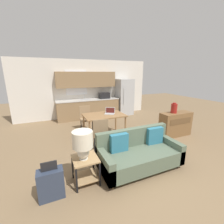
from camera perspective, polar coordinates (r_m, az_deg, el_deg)
The scene contains 14 objects.
ground_plane at distance 3.69m, azimuth 9.87°, elevation -20.05°, with size 20.00×20.00×0.00m, color #7F6647.
wall_back at distance 7.38m, azimuth -9.91°, elevation 8.68°, with size 6.40×0.07×2.70m.
kitchen_counter at distance 7.16m, azimuth -8.98°, elevation 4.42°, with size 2.91×0.65×2.15m.
refrigerator at distance 7.73m, azimuth 4.73°, elevation 5.72°, with size 0.76×0.74×1.80m.
dining_table at distance 4.92m, azimuth -3.03°, elevation -1.80°, with size 1.31×0.87×0.77m.
couch at distance 3.54m, azimuth 10.00°, elevation -15.18°, with size 1.82×0.80×0.85m.
side_table at distance 3.11m, azimuth -10.07°, elevation -19.55°, with size 0.47×0.47×0.53m.
table_lamp at distance 2.83m, azimuth -11.10°, elevation -11.22°, with size 0.38×0.38×0.55m.
credenza at distance 5.54m, azimuth 22.98°, elevation -4.27°, with size 1.11×0.41×0.81m.
vase at distance 5.32m, azimuth 22.55°, elevation 1.35°, with size 0.20×0.20×0.34m.
dining_chair_near_left at distance 4.12m, azimuth -4.63°, elevation -7.83°, with size 0.47×0.47×0.93m.
dining_chair_far_left at distance 5.58m, azimuth -9.93°, elevation -1.95°, with size 0.43×0.43×0.93m.
laptop at distance 4.99m, azimuth -0.81°, elevation -0.08°, with size 0.41×0.39×0.20m.
suitcase at distance 2.99m, azimuth -22.19°, elevation -23.97°, with size 0.42×0.22×0.69m.
Camera 1 is at (-1.74, -2.50, 2.09)m, focal length 24.00 mm.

